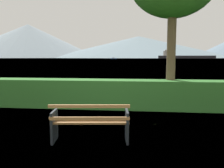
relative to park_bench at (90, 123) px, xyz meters
name	(u,v)px	position (x,y,z in m)	size (l,w,h in m)	color
ground_plane	(91,141)	(-0.01, 0.06, -0.42)	(1400.00, 1400.00, 0.00)	olive
water_surface	(138,58)	(-0.01, 306.74, -0.42)	(620.00, 620.00, 0.00)	#7A99A8
park_bench	(90,123)	(0.00, 0.00, 0.00)	(1.71, 0.76, 0.87)	#A0703F
hedge_row	(110,94)	(-0.01, 3.46, 0.08)	(13.14, 0.88, 1.01)	#2D6B28
cargo_ship_large	(182,56)	(57.17, 316.48, 2.77)	(72.54, 17.24, 11.42)	#232328
fishing_boat_near	(114,58)	(-22.86, 219.30, 0.06)	(6.97, 6.07, 1.32)	#335693
distant_hills	(137,42)	(-4.02, 541.41, 34.46)	(868.43, 412.17, 80.12)	gray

